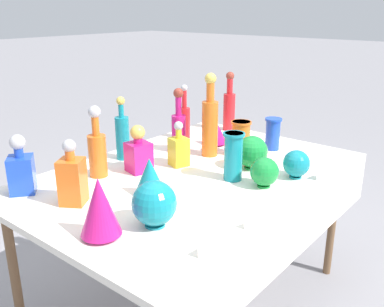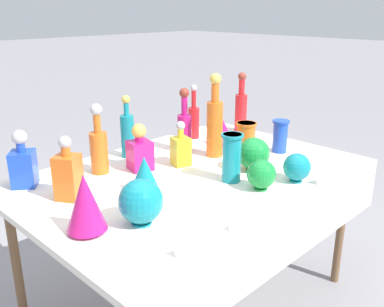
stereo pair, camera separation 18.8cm
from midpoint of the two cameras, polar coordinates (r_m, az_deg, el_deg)
The scene contains 26 objects.
ground_plane at distance 2.48m, azimuth 2.30°, elevation -19.18°, with size 40.00×40.00×0.00m, color gray.
display_table at distance 2.10m, azimuth 3.16°, elevation -4.22°, with size 1.66×1.13×0.76m.
tall_bottle_0 at distance 2.63m, azimuth 2.29°, elevation 4.64°, with size 0.07×0.07×0.33m.
tall_bottle_1 at distance 2.80m, azimuth 8.48°, elevation 6.04°, with size 0.08×0.08×0.38m.
tall_bottle_2 at distance 2.09m, azimuth -9.83°, elevation 0.87°, with size 0.09×0.09×0.34m.
tall_bottle_3 at distance 2.29m, azimuth 5.41°, elevation 4.07°, with size 0.09×0.09×0.45m.
tall_bottle_4 at distance 2.30m, azimuth -6.30°, elevation 2.73°, with size 0.07×0.07×0.34m.
tall_bottle_5 at distance 2.37m, azimuth 1.27°, elevation 3.51°, with size 0.08×0.08×0.36m.
square_decanter_0 at distance 2.11m, azimuth -4.47°, elevation 0.33°, with size 0.13×0.13×0.24m.
square_decanter_1 at distance 2.17m, azimuth 0.98°, elevation 0.62°, with size 0.11×0.11×0.23m.
square_decanter_2 at distance 1.83m, azimuth -13.43°, elevation -2.69°, with size 0.13×0.13×0.28m.
square_decanter_3 at distance 2.02m, azimuth -19.17°, elevation -1.35°, with size 0.14×0.14×0.26m.
slender_vase_0 at distance 1.98m, azimuth 8.05°, elevation -0.41°, with size 0.10×0.10×0.23m.
slender_vase_1 at distance 2.44m, azimuth 13.87°, elevation 2.38°, with size 0.10×0.10×0.18m.
slender_vase_2 at distance 2.32m, azimuth 9.51°, elevation 1.94°, with size 0.11×0.11×0.19m.
fluted_vase_0 at distance 1.85m, azimuth -3.46°, elevation -2.80°, with size 0.13×0.13×0.17m.
fluted_vase_1 at distance 1.54m, azimuth -10.67°, elevation -6.51°, with size 0.15×0.15×0.22m.
fluted_vase_2 at distance 2.51m, azimuth 6.29°, elevation 2.85°, with size 0.14×0.14×0.15m.
round_bowl_0 at distance 1.92m, azimuth 12.03°, elevation -2.77°, with size 0.13×0.13×0.14m.
round_bowl_1 at distance 2.05m, azimuth 16.39°, elevation -1.81°, with size 0.13×0.13×0.14m.
round_bowl_2 at distance 1.58m, azimuth -3.46°, elevation -6.48°, with size 0.17×0.17×0.18m.
round_bowl_3 at distance 2.13m, azimuth 10.73°, elevation -0.07°, with size 0.16×0.16×0.17m.
price_tag_left at distance 1.43m, azimuth 2.62°, elevation -12.77°, with size 0.06×0.01×0.04m, color white.
price_tag_center at distance 1.60m, azimuth 9.25°, elevation -9.53°, with size 0.06×0.01×0.03m, color white.
price_tag_right at distance 2.08m, azimuth 19.39°, elevation -3.32°, with size 0.06×0.01×0.04m, color white.
cardboard_box_behind_left at distance 3.37m, azimuth -5.67°, elevation -5.01°, with size 0.50×0.47×0.41m.
Camera 2 is at (-1.39, -1.38, 1.53)m, focal length 40.00 mm.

